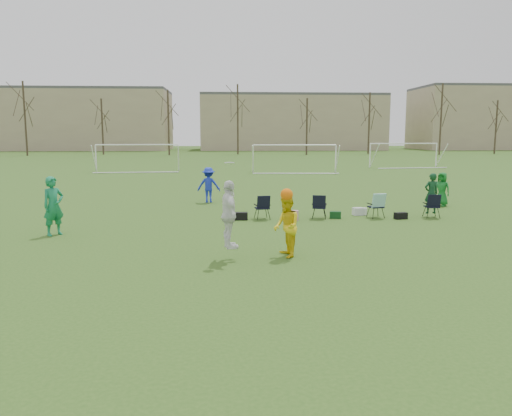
{
  "coord_description": "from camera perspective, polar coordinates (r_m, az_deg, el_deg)",
  "views": [
    {
      "loc": [
        -2.06,
        -11.81,
        3.38
      ],
      "look_at": [
        -1.19,
        2.47,
        1.25
      ],
      "focal_mm": 35.0,
      "sensor_mm": 36.0,
      "label": 1
    }
  ],
  "objects": [
    {
      "name": "fielder_blue",
      "position": [
        24.84,
        -5.43,
        2.64
      ],
      "size": [
        1.17,
        0.74,
        1.74
      ],
      "primitive_type": "imported",
      "rotation": [
        0.0,
        0.0,
        3.06
      ],
      "color": "#182CB8",
      "rests_on": "ground"
    },
    {
      "name": "fielder_green_far",
      "position": [
        25.06,
        20.47,
        2.02
      ],
      "size": [
        0.9,
        0.92,
        1.59
      ],
      "primitive_type": "imported",
      "rotation": [
        0.0,
        0.0,
        -0.83
      ],
      "color": "#126A23",
      "rests_on": "ground"
    },
    {
      "name": "goal_mid",
      "position": [
        44.25,
        4.41,
        6.57
      ],
      "size": [
        7.4,
        0.63,
        2.46
      ],
      "rotation": [
        0.0,
        0.0,
        -0.07
      ],
      "color": "white",
      "rests_on": "ground"
    },
    {
      "name": "sideline_setup",
      "position": [
        20.62,
        12.03,
        0.38
      ],
      "size": [
        8.39,
        1.41,
        1.8
      ],
      "color": "#103D1F",
      "rests_on": "ground"
    },
    {
      "name": "building_row",
      "position": [
        108.2,
        1.19,
        9.86
      ],
      "size": [
        126.0,
        16.0,
        13.0
      ],
      "color": "tan",
      "rests_on": "ground"
    },
    {
      "name": "tree_line",
      "position": [
        81.7,
        -1.9,
        9.68
      ],
      "size": [
        110.28,
        3.28,
        11.4
      ],
      "color": "#382B21",
      "rests_on": "ground"
    },
    {
      "name": "goal_right",
      "position": [
        53.0,
        16.55,
        6.56
      ],
      "size": [
        7.35,
        1.14,
        2.46
      ],
      "rotation": [
        0.0,
        0.0,
        0.14
      ],
      "color": "white",
      "rests_on": "ground"
    },
    {
      "name": "goal_left",
      "position": [
        46.52,
        -13.4,
        6.46
      ],
      "size": [
        7.39,
        0.76,
        2.46
      ],
      "rotation": [
        0.0,
        0.0,
        0.09
      ],
      "color": "white",
      "rests_on": "ground"
    },
    {
      "name": "center_contest",
      "position": [
        13.52,
        0.4,
        -1.4
      ],
      "size": [
        2.3,
        1.32,
        2.66
      ],
      "color": "white",
      "rests_on": "ground"
    },
    {
      "name": "fielder_green_near",
      "position": [
        18.0,
        -22.14,
        0.22
      ],
      "size": [
        0.84,
        0.85,
        1.98
      ],
      "primitive_type": "imported",
      "rotation": [
        0.0,
        0.0,
        0.82
      ],
      "color": "#167E50",
      "rests_on": "ground"
    },
    {
      "name": "ground",
      "position": [
        12.46,
        6.2,
        -7.33
      ],
      "size": [
        260.0,
        260.0,
        0.0
      ],
      "primitive_type": "plane",
      "color": "#2F5219",
      "rests_on": "ground"
    }
  ]
}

